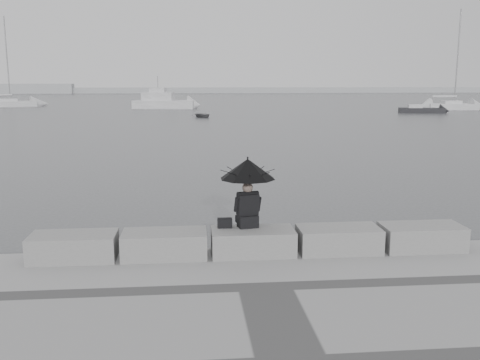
{
  "coord_description": "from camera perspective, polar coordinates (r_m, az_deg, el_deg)",
  "views": [
    {
      "loc": [
        -1.18,
        -10.35,
        3.84
      ],
      "look_at": [
        0.07,
        3.0,
        1.33
      ],
      "focal_mm": 40.0,
      "sensor_mm": 36.0,
      "label": 1
    }
  ],
  "objects": [
    {
      "name": "bag",
      "position": [
        10.48,
        -1.63,
        -4.6
      ],
      "size": [
        0.28,
        0.16,
        0.18
      ],
      "primitive_type": "cube",
      "color": "black",
      "rests_on": "stone_block_centre"
    },
    {
      "name": "sailboat_left",
      "position": [
        85.63,
        -23.62,
        7.5
      ],
      "size": [
        8.38,
        5.33,
        12.9
      ],
      "rotation": [
        0.0,
        0.0,
        0.4
      ],
      "color": "silver",
      "rests_on": "ground"
    },
    {
      "name": "stone_block_left",
      "position": [
        10.38,
        -8.05,
        -6.82
      ],
      "size": [
        1.6,
        0.8,
        0.5
      ],
      "primitive_type": "cube",
      "color": "slate",
      "rests_on": "promenade"
    },
    {
      "name": "stone_block_far_right",
      "position": [
        11.34,
        18.8,
        -5.8
      ],
      "size": [
        1.6,
        0.8,
        0.5
      ],
      "primitive_type": "cube",
      "color": "slate",
      "rests_on": "promenade"
    },
    {
      "name": "stone_block_centre",
      "position": [
        10.44,
        1.38,
        -6.63
      ],
      "size": [
        1.6,
        0.8,
        0.5
      ],
      "primitive_type": "cube",
      "color": "slate",
      "rests_on": "promenade"
    },
    {
      "name": "distant_landmass",
      "position": [
        165.03,
        -7.9,
        9.48
      ],
      "size": [
        180.0,
        8.0,
        2.8
      ],
      "color": "#A2A5A8",
      "rests_on": "ground"
    },
    {
      "name": "ground",
      "position": [
        11.1,
        1.09,
        -9.64
      ],
      "size": [
        360.0,
        360.0,
        0.0
      ],
      "primitive_type": "plane",
      "color": "#3E4143",
      "rests_on": "ground"
    },
    {
      "name": "sailboat_right",
      "position": [
        76.32,
        21.6,
        7.39
      ],
      "size": [
        6.57,
        2.66,
        12.9
      ],
      "rotation": [
        0.0,
        0.0,
        -0.04
      ],
      "color": "silver",
      "rests_on": "ground"
    },
    {
      "name": "stone_block_right",
      "position": [
        10.76,
        10.46,
        -6.27
      ],
      "size": [
        1.6,
        0.8,
        0.5
      ],
      "primitive_type": "cube",
      "color": "slate",
      "rests_on": "promenade"
    },
    {
      "name": "small_motorboat",
      "position": [
        67.59,
        18.81,
        7.06
      ],
      "size": [
        5.46,
        2.85,
        1.1
      ],
      "rotation": [
        0.0,
        0.0,
        -0.25
      ],
      "color": "black",
      "rests_on": "ground"
    },
    {
      "name": "seated_person",
      "position": [
        10.35,
        0.83,
        0.28
      ],
      "size": [
        1.09,
        1.09,
        1.39
      ],
      "rotation": [
        0.0,
        0.0,
        0.2
      ],
      "color": "black",
      "rests_on": "stone_block_centre"
    },
    {
      "name": "dinghy",
      "position": [
        56.58,
        -3.98,
        6.93
      ],
      "size": [
        3.01,
        2.2,
        0.47
      ],
      "primitive_type": "imported",
      "rotation": [
        0.0,
        0.0,
        0.42
      ],
      "color": "slate",
      "rests_on": "ground"
    },
    {
      "name": "motor_cruiser",
      "position": [
        74.92,
        -8.08,
        8.25
      ],
      "size": [
        8.76,
        4.29,
        4.5
      ],
      "rotation": [
        0.0,
        0.0,
        -0.18
      ],
      "color": "silver",
      "rests_on": "ground"
    },
    {
      "name": "stone_block_far_left",
      "position": [
        10.6,
        -17.33,
        -6.84
      ],
      "size": [
        1.6,
        0.8,
        0.5
      ],
      "primitive_type": "cube",
      "color": "slate",
      "rests_on": "promenade"
    }
  ]
}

